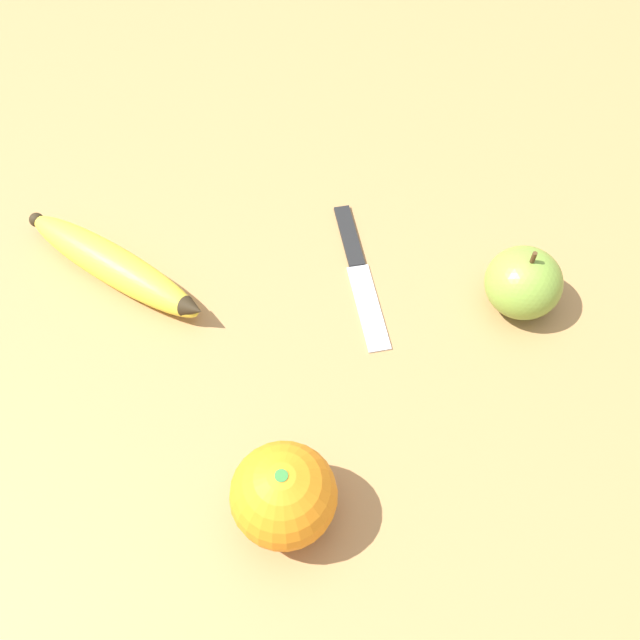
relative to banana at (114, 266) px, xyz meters
name	(u,v)px	position (x,y,z in m)	size (l,w,h in m)	color
ground_plane	(222,288)	(0.07, 0.08, -0.02)	(3.00, 3.00, 0.00)	#A87A47
banana	(114,266)	(0.00, 0.00, 0.00)	(0.22, 0.11, 0.04)	yellow
orange	(284,495)	(0.30, 0.00, 0.02)	(0.09, 0.09, 0.09)	orange
apple	(523,283)	(0.25, 0.31, 0.01)	(0.07, 0.07, 0.08)	olive
paring_knife	(358,268)	(0.13, 0.20, -0.02)	(0.17, 0.09, 0.01)	silver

